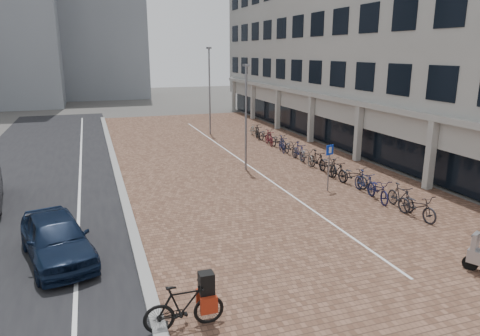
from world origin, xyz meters
name	(u,v)px	position (x,y,z in m)	size (l,w,h in m)	color
ground	(298,249)	(0.00, 0.00, 0.00)	(140.00, 140.00, 0.00)	#474442
plaza_brick	(239,162)	(2.00, 12.00, 0.01)	(14.50, 42.00, 0.04)	brown
street_asphalt	(39,178)	(-9.00, 12.00, 0.01)	(8.00, 50.00, 0.03)	black
curb	(117,171)	(-5.10, 12.00, 0.07)	(0.35, 42.00, 0.14)	gray
lane_line	(80,175)	(-7.00, 12.00, 0.02)	(0.12, 44.00, 0.00)	white
parking_line	(242,161)	(2.20, 12.00, 0.04)	(0.10, 30.00, 0.00)	white
office_building	(367,22)	(12.97, 16.00, 8.44)	(8.40, 40.00, 15.00)	#A0A09B
car_navy	(56,238)	(-7.54, 1.71, 0.76)	(1.79, 4.44, 1.51)	black
hero_bike	(184,306)	(-4.50, -3.13, 0.61)	(1.95, 0.56, 1.37)	black
shoes	(163,327)	(-5.00, -2.98, 0.04)	(0.34, 0.28, 0.08)	black
parking_sign	(329,161)	(4.12, 5.25, 1.48)	(0.45, 0.21, 2.24)	slate
lamp_near	(246,119)	(1.75, 10.15, 2.85)	(0.12, 0.12, 5.70)	gray
lamp_far	(210,92)	(2.72, 21.33, 3.33)	(0.12, 0.12, 6.66)	slate
bike_row	(308,156)	(5.64, 10.20, 0.52)	(1.26, 20.42, 1.05)	black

